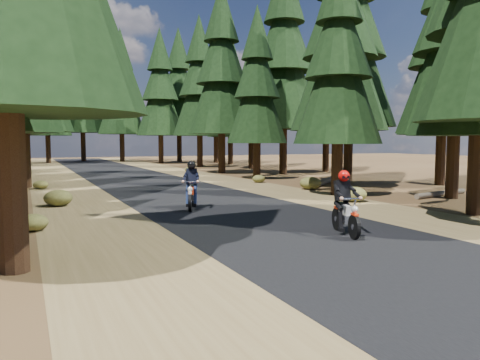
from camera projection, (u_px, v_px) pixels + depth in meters
name	position (u px, v px, depth m)	size (l,w,h in m)	color
ground	(261.00, 220.00, 14.06)	(120.00, 120.00, 0.00)	#463019
road	(203.00, 201.00, 18.58)	(6.00, 100.00, 0.01)	black
shoulder_l	(82.00, 208.00, 16.66)	(3.20, 100.00, 0.01)	brown
shoulder_r	(302.00, 195.00, 20.50)	(3.20, 100.00, 0.01)	brown
pine_forest	(122.00, 62.00, 32.44)	(34.59, 55.08, 16.32)	black
log_near	(325.00, 181.00, 25.99)	(0.32, 0.32, 6.02)	#4C4233
log_far	(441.00, 194.00, 20.12)	(0.24, 0.24, 3.65)	#4C4233
understory_shrubs	(230.00, 192.00, 19.49)	(14.55, 32.67, 0.64)	#474C1E
rider_lead	(346.00, 214.00, 11.80)	(1.04, 1.90, 1.62)	beige
rider_follow	(191.00, 193.00, 16.27)	(1.24, 1.94, 1.67)	maroon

